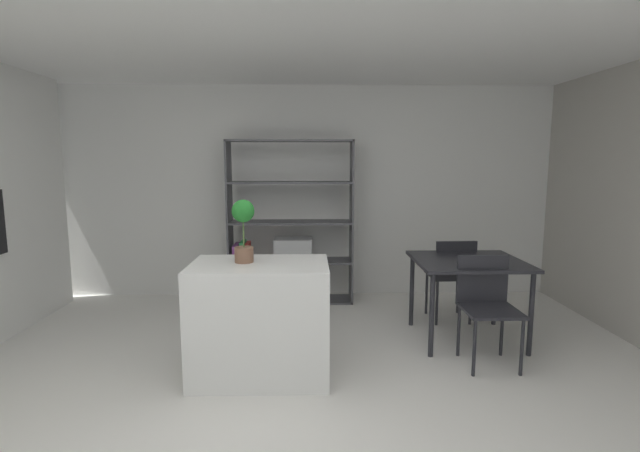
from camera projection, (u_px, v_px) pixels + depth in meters
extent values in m
plane|color=silver|center=(267.00, 426.00, 2.96)|extent=(9.03, 9.03, 0.00)
cube|color=silver|center=(287.00, 192.00, 5.75)|extent=(6.57, 0.06, 2.56)
cube|color=white|center=(260.00, 320.00, 3.61)|extent=(1.04, 0.67, 0.89)
cylinder|color=brown|center=(244.00, 255.00, 3.58)|extent=(0.14, 0.14, 0.12)
cylinder|color=#476633|center=(244.00, 233.00, 3.55)|extent=(0.01, 0.01, 0.21)
sphere|color=#227828|center=(243.00, 211.00, 3.53)|extent=(0.17, 0.17, 0.17)
cube|color=#4C4C51|center=(230.00, 222.00, 5.45)|extent=(0.02, 0.37, 1.90)
cube|color=#4C4C51|center=(352.00, 222.00, 5.49)|extent=(0.02, 0.37, 1.90)
cube|color=#4C4C51|center=(290.00, 141.00, 5.34)|extent=(1.45, 0.37, 0.02)
cube|color=#4C4C51|center=(291.00, 300.00, 5.60)|extent=(1.45, 0.37, 0.02)
cube|color=#4C4C51|center=(291.00, 261.00, 5.54)|extent=(1.41, 0.37, 0.02)
cube|color=#4C4C51|center=(291.00, 222.00, 5.47)|extent=(1.41, 0.37, 0.02)
cube|color=#4C4C51|center=(290.00, 182.00, 5.41)|extent=(1.41, 0.37, 0.02)
cube|color=gold|center=(248.00, 293.00, 5.58)|extent=(0.05, 0.31, 0.16)
cube|color=orange|center=(253.00, 289.00, 5.57)|extent=(0.03, 0.31, 0.26)
cube|color=#8E4793|center=(237.00, 252.00, 5.51)|extent=(0.06, 0.31, 0.19)
cube|color=#338E4C|center=(243.00, 251.00, 5.50)|extent=(0.05, 0.31, 0.23)
cube|color=red|center=(248.00, 252.00, 5.51)|extent=(0.04, 0.31, 0.21)
cube|color=#B7BABC|center=(293.00, 249.00, 5.52)|extent=(0.44, 0.32, 0.26)
cube|color=#232328|center=(468.00, 261.00, 4.30)|extent=(0.97, 0.89, 0.03)
cylinder|color=#232328|center=(432.00, 315.00, 3.96)|extent=(0.04, 0.04, 0.73)
cylinder|color=#232328|center=(531.00, 314.00, 3.98)|extent=(0.04, 0.04, 0.73)
cylinder|color=#232328|center=(412.00, 290.00, 4.73)|extent=(0.04, 0.04, 0.73)
cylinder|color=#232328|center=(495.00, 290.00, 4.75)|extent=(0.04, 0.04, 0.73)
cube|color=#232328|center=(490.00, 310.00, 3.78)|extent=(0.43, 0.44, 0.03)
cube|color=#232328|center=(482.00, 278.00, 3.95)|extent=(0.43, 0.03, 0.40)
cylinder|color=#232328|center=(474.00, 348.00, 3.62)|extent=(0.03, 0.03, 0.45)
cylinder|color=#232328|center=(522.00, 348.00, 3.63)|extent=(0.03, 0.03, 0.45)
cylinder|color=#232328|center=(459.00, 330.00, 4.00)|extent=(0.03, 0.03, 0.45)
cylinder|color=#232328|center=(502.00, 330.00, 4.01)|extent=(0.03, 0.03, 0.45)
cube|color=#232328|center=(449.00, 275.00, 4.90)|extent=(0.43, 0.44, 0.03)
cube|color=#232328|center=(456.00, 260.00, 4.68)|extent=(0.41, 0.05, 0.38)
cylinder|color=#232328|center=(458.00, 292.00, 5.13)|extent=(0.03, 0.03, 0.46)
cylinder|color=#232328|center=(427.00, 293.00, 5.10)|extent=(0.03, 0.03, 0.46)
cylinder|color=#232328|center=(471.00, 302.00, 4.77)|extent=(0.03, 0.03, 0.46)
cylinder|color=#232328|center=(437.00, 303.00, 4.75)|extent=(0.03, 0.03, 0.46)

